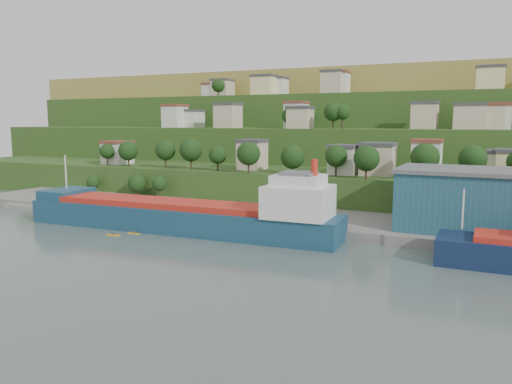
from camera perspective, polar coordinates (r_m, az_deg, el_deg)
The scene contains 10 objects.
ground at distance 100.00m, azimuth -5.53°, elevation -6.10°, with size 500.00×500.00×0.00m, color #44524F.
quay at distance 117.85m, azimuth 9.96°, elevation -4.01°, with size 220.00×26.00×4.00m, color slate.
pebble_beach at distance 150.36m, azimuth -19.53°, elevation -1.74°, with size 40.00×18.00×2.40m, color slate.
hillside at distance 258.11m, azimuth 13.77°, elevation 2.43°, with size 360.00×211.29×96.00m.
cargo_ship_near at distance 112.67m, azimuth -7.90°, elevation -2.93°, with size 75.28×14.35×19.26m.
warehouse at distance 112.09m, azimuth 23.79°, elevation -0.82°, with size 31.32×19.52×12.80m.
caravan at distance 152.93m, azimuth -19.37°, elevation -0.61°, with size 5.77×2.40×2.69m, color white.
dinghy at distance 137.65m, azimuth -15.72°, elevation -1.79°, with size 3.64×1.37×0.73m, color silver.
kayak_orange at distance 112.28m, azimuth -15.99°, elevation -4.68°, with size 3.25×1.01×0.80m.
kayak_yellow at distance 112.84m, azimuth -13.77°, elevation -4.55°, with size 2.97×0.52×0.74m.
Camera 1 is at (49.30, -83.51, 24.42)m, focal length 35.00 mm.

